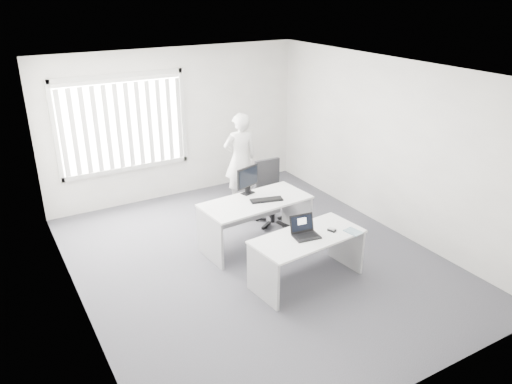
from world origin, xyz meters
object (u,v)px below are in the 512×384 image
desk_near (307,248)px  person (240,159)px  monitor (248,180)px  desk_far (256,213)px  laptop (307,228)px  office_chair (271,203)px

desk_near → person: size_ratio=0.94×
person → monitor: (-0.57, -1.31, 0.13)m
desk_far → person: person is taller
desk_far → laptop: bearing=-92.1°
desk_far → person: (0.61, 1.61, 0.31)m
person → laptop: person is taller
laptop → office_chair: bearing=79.8°
laptop → monitor: size_ratio=0.77×
desk_near → monitor: size_ratio=3.61×
desk_near → office_chair: (0.57, 1.85, -0.17)m
laptop → desk_near: bearing=39.5°
desk_far → office_chair: office_chair is taller
desk_near → office_chair: office_chair is taller
desk_near → person: (0.51, 2.86, 0.35)m
desk_far → desk_near: bearing=-90.2°
desk_far → laptop: 1.30m
monitor → person: bearing=48.7°
desk_far → monitor: monitor is taller
desk_near → desk_far: bearing=88.6°
desk_near → laptop: (-0.04, -0.03, 0.33)m
desk_far → office_chair: (0.66, 0.61, -0.22)m
monitor → office_chair: bearing=8.1°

